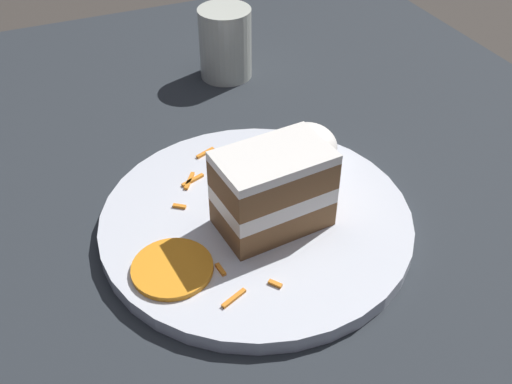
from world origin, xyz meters
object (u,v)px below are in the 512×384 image
Objects in this scene: cream_dollop at (309,145)px; orange_garnish at (172,268)px; cake_slice at (275,192)px; drinking_glass at (225,48)px; plate at (256,220)px.

cream_dollop is 0.21m from orange_garnish.
cake_slice reaches higher than orange_garnish.
plate is at bearing 164.17° from drinking_glass.
cake_slice reaches higher than plate.
cake_slice reaches higher than drinking_glass.
plate is 0.11m from cream_dollop.
cream_dollop is at bearing -62.13° from orange_garnish.
drinking_glass is (0.25, 0.00, 0.00)m from cream_dollop.
plate is 0.05m from cake_slice.
plate is at bearing 123.78° from cream_dollop.
plate is at bearing -68.10° from orange_garnish.
orange_garnish reaches higher than plate.
orange_garnish is at bearing 117.87° from cream_dollop.
cream_dollop is 0.89× the size of orange_garnish.
cake_slice is at bearing -153.33° from plate.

